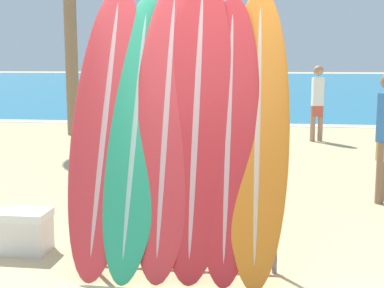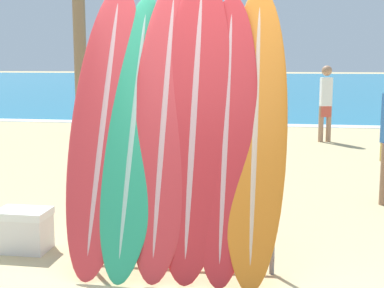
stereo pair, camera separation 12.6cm
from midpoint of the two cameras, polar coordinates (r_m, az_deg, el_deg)
ground_plane at (r=4.19m, az=-0.19°, el=-14.72°), size 160.00×160.00×0.00m
ocean_water at (r=43.45m, az=8.44°, el=6.54°), size 120.00×60.00×0.01m
surfboard_rack at (r=4.33m, az=-0.87°, el=-7.23°), size 1.58×0.04×0.88m
surfboard_slot_0 at (r=4.46m, az=-8.53°, el=2.40°), size 0.57×1.15×2.36m
surfboard_slot_1 at (r=4.36m, az=-5.39°, el=1.59°), size 0.51×1.14×2.25m
surfboard_slot_2 at (r=4.31m, az=-2.10°, el=2.49°), size 0.55×1.09×2.40m
surfboard_slot_3 at (r=4.27m, az=1.09°, el=2.69°), size 0.59×1.04×2.43m
surfboard_slot_4 at (r=4.22m, az=4.51°, el=1.24°), size 0.50×0.98×2.23m
surfboard_slot_5 at (r=4.24m, az=7.62°, el=1.66°), size 0.50×1.09×2.30m
person_near_water at (r=11.46m, az=14.38°, el=4.52°), size 0.26×0.21×1.58m
person_mid_beach at (r=7.87m, az=-9.29°, el=2.51°), size 0.26×0.24×1.51m
person_far_right at (r=8.81m, az=-3.55°, el=4.25°), size 0.24×0.30×1.78m
cooler_box at (r=5.02m, az=-16.83°, el=-8.76°), size 0.46×0.31×0.38m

